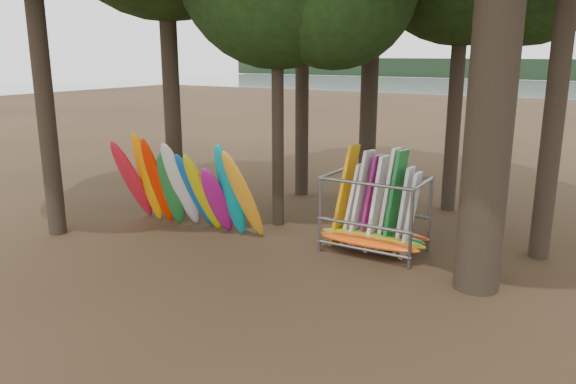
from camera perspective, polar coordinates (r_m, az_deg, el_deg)
The scene contains 4 objects.
ground at distance 14.85m, azimuth -1.43°, elevation -6.69°, with size 120.00×120.00×0.00m, color #47331E.
lake at distance 72.27m, azimuth 25.47°, elevation 8.50°, with size 160.00×160.00×0.00m, color gray.
kayak_row at distance 16.94m, azimuth -10.26°, elevation 0.39°, with size 4.97×2.08×3.06m.
storage_rack at distance 15.17m, azimuth 8.83°, elevation -2.46°, with size 2.99×1.54×2.87m.
Camera 1 is at (7.51, -11.68, 5.24)m, focal length 35.00 mm.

